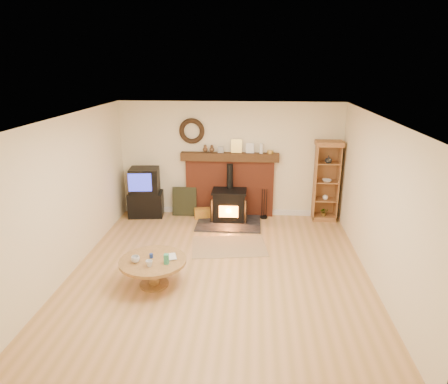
# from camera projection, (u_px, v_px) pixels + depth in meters

# --- Properties ---
(ground) EXTENTS (5.50, 5.50, 0.00)m
(ground) POSITION_uv_depth(u_px,v_px,m) (220.00, 270.00, 6.84)
(ground) COLOR tan
(ground) RESTS_ON ground
(room_shell) EXTENTS (5.02, 5.52, 2.61)m
(room_shell) POSITION_uv_depth(u_px,v_px,m) (219.00, 172.00, 6.41)
(room_shell) COLOR beige
(room_shell) RESTS_ON ground
(chimney_breast) EXTENTS (2.20, 0.22, 1.78)m
(chimney_breast) POSITION_uv_depth(u_px,v_px,m) (230.00, 182.00, 9.13)
(chimney_breast) COLOR brown
(chimney_breast) RESTS_ON ground
(wood_stove) EXTENTS (1.40, 1.00, 1.27)m
(wood_stove) POSITION_uv_depth(u_px,v_px,m) (229.00, 206.00, 8.89)
(wood_stove) COLOR black
(wood_stove) RESTS_ON ground
(area_rug) EXTENTS (1.54, 1.17, 0.01)m
(area_rug) POSITION_uv_depth(u_px,v_px,m) (229.00, 246.00, 7.74)
(area_rug) COLOR brown
(area_rug) RESTS_ON ground
(tv_unit) EXTENTS (0.83, 0.62, 1.13)m
(tv_unit) POSITION_uv_depth(u_px,v_px,m) (145.00, 193.00, 9.16)
(tv_unit) COLOR black
(tv_unit) RESTS_ON ground
(curio_cabinet) EXTENTS (0.58, 0.42, 1.80)m
(curio_cabinet) POSITION_uv_depth(u_px,v_px,m) (326.00, 181.00, 8.83)
(curio_cabinet) COLOR olive
(curio_cabinet) RESTS_ON ground
(firelog_box) EXTENTS (0.39, 0.29, 0.22)m
(firelog_box) POSITION_uv_depth(u_px,v_px,m) (202.00, 213.00, 9.13)
(firelog_box) COLOR gold
(firelog_box) RESTS_ON ground
(leaning_painting) EXTENTS (0.56, 0.15, 0.67)m
(leaning_painting) POSITION_uv_depth(u_px,v_px,m) (184.00, 201.00, 9.23)
(leaning_painting) COLOR black
(leaning_painting) RESTS_ON ground
(fire_tools) EXTENTS (0.16, 0.16, 0.70)m
(fire_tools) POSITION_uv_depth(u_px,v_px,m) (264.00, 213.00, 9.11)
(fire_tools) COLOR black
(fire_tools) RESTS_ON ground
(coffee_table) EXTENTS (1.06, 1.06, 0.61)m
(coffee_table) POSITION_uv_depth(u_px,v_px,m) (153.00, 265.00, 6.28)
(coffee_table) COLOR brown
(coffee_table) RESTS_ON ground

